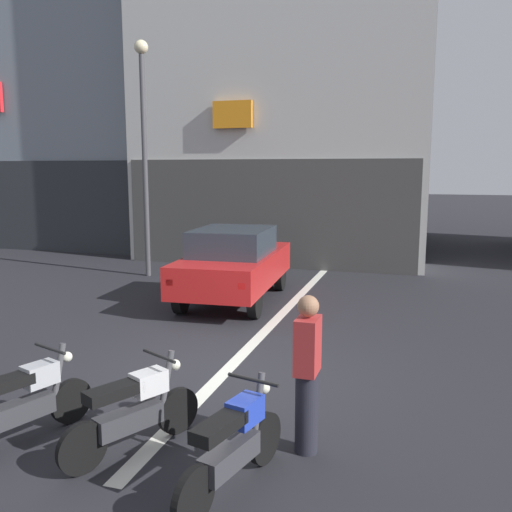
{
  "coord_description": "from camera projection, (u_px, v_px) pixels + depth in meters",
  "views": [
    {
      "loc": [
        2.62,
        -7.02,
        2.92
      ],
      "look_at": [
        -0.13,
        2.0,
        1.4
      ],
      "focal_mm": 38.08,
      "sensor_mm": 36.0,
      "label": 1
    }
  ],
  "objects": [
    {
      "name": "motorcycle_silver_row_leftmost",
      "position": [
        25.0,
        401.0,
        5.81
      ],
      "size": [
        0.7,
        1.59,
        0.98
      ],
      "color": "black",
      "rests_on": "ground"
    },
    {
      "name": "motorcycle_white_row_left_mid",
      "position": [
        134.0,
        410.0,
        5.6
      ],
      "size": [
        0.83,
        1.52,
        0.98
      ],
      "color": "black",
      "rests_on": "ground"
    },
    {
      "name": "building_mid_block",
      "position": [
        304.0,
        16.0,
        19.65
      ],
      "size": [
        9.14,
        10.1,
        16.85
      ],
      "color": "silver",
      "rests_on": "ground"
    },
    {
      "name": "street_lamp",
      "position": [
        144.0,
        134.0,
        14.41
      ],
      "size": [
        0.36,
        0.36,
        6.22
      ],
      "color": "#47474C",
      "rests_on": "ground"
    },
    {
      "name": "lane_centre_line",
      "position": [
        308.0,
        287.0,
        13.52
      ],
      "size": [
        0.2,
        18.0,
        0.01
      ],
      "primitive_type": "cube",
      "color": "silver",
      "rests_on": "ground"
    },
    {
      "name": "motorcycle_blue_row_centre",
      "position": [
        234.0,
        444.0,
        4.9
      ],
      "size": [
        0.6,
        1.63,
        0.98
      ],
      "color": "black",
      "rests_on": "ground"
    },
    {
      "name": "car_red_crossing_near",
      "position": [
        234.0,
        262.0,
        11.97
      ],
      "size": [
        2.0,
        4.2,
        1.64
      ],
      "color": "black",
      "rests_on": "ground"
    },
    {
      "name": "ground_plane",
      "position": [
        224.0,
        373.0,
        7.85
      ],
      "size": [
        120.0,
        120.0,
        0.0
      ],
      "primitive_type": "plane",
      "color": "#232328"
    },
    {
      "name": "person_by_motorcycles",
      "position": [
        307.0,
        373.0,
        5.53
      ],
      "size": [
        0.24,
        0.36,
        1.67
      ],
      "color": "#23232D",
      "rests_on": "ground"
    }
  ]
}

